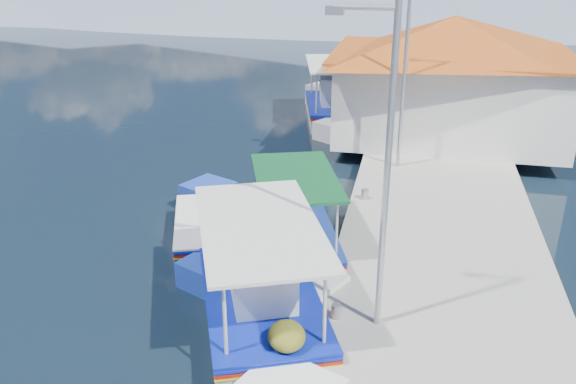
# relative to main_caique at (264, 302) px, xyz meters

# --- Properties ---
(ground) EXTENTS (160.00, 160.00, 0.00)m
(ground) POSITION_rel_main_caique_xyz_m (-2.27, -2.25, -0.49)
(ground) COLOR black
(ground) RESTS_ON ground
(quay) EXTENTS (5.00, 44.00, 0.50)m
(quay) POSITION_rel_main_caique_xyz_m (3.63, 3.75, -0.24)
(quay) COLOR gray
(quay) RESTS_ON ground
(bollards) EXTENTS (0.20, 17.20, 0.30)m
(bollards) POSITION_rel_main_caique_xyz_m (1.53, 3.00, 0.16)
(bollards) COLOR #A5A8AD
(bollards) RESTS_ON quay
(main_caique) EXTENTS (4.16, 7.14, 2.55)m
(main_caique) POSITION_rel_main_caique_xyz_m (0.00, 0.00, 0.00)
(main_caique) COLOR silver
(main_caique) RESTS_ON ground
(caique_green_canopy) EXTENTS (3.22, 6.00, 2.38)m
(caique_green_canopy) POSITION_rel_main_caique_xyz_m (0.08, 3.09, -0.14)
(caique_green_canopy) COLOR silver
(caique_green_canopy) RESTS_ON ground
(caique_blue_hull) EXTENTS (3.07, 5.61, 1.06)m
(caique_blue_hull) POSITION_rel_main_caique_xyz_m (-2.21, 3.23, -0.20)
(caique_blue_hull) COLOR #1B3AA4
(caique_blue_hull) RESTS_ON ground
(caique_far) EXTENTS (3.51, 7.81, 2.80)m
(caique_far) POSITION_rel_main_caique_xyz_m (-0.72, 15.59, 0.03)
(caique_far) COLOR silver
(caique_far) RESTS_ON ground
(harbor_building) EXTENTS (10.49, 10.49, 4.40)m
(harbor_building) POSITION_rel_main_caique_xyz_m (3.93, 12.75, 2.28)
(harbor_building) COLOR silver
(harbor_building) RESTS_ON quay
(lamp_post_near) EXTENTS (1.21, 0.14, 6.00)m
(lamp_post_near) POSITION_rel_main_caique_xyz_m (2.24, -0.25, 3.36)
(lamp_post_near) COLOR #A5A8AD
(lamp_post_near) RESTS_ON quay
(lamp_post_far) EXTENTS (1.21, 0.14, 6.00)m
(lamp_post_far) POSITION_rel_main_caique_xyz_m (2.24, 8.75, 3.36)
(lamp_post_far) COLOR #A5A8AD
(lamp_post_far) RESTS_ON quay
(mountain_ridge) EXTENTS (171.40, 96.00, 5.50)m
(mountain_ridge) POSITION_rel_main_caique_xyz_m (4.27, 53.75, 1.55)
(mountain_ridge) COLOR slate
(mountain_ridge) RESTS_ON ground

